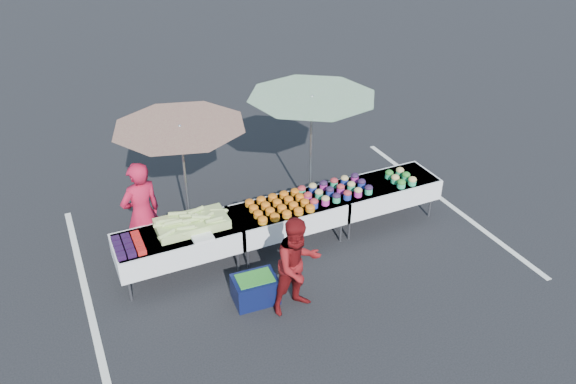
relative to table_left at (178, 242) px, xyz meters
name	(u,v)px	position (x,y,z in m)	size (l,w,h in m)	color
ground	(288,244)	(1.80, 0.00, -0.58)	(80.00, 80.00, 0.00)	black
stripe_left	(87,299)	(-1.40, 0.00, -0.58)	(0.10, 5.00, 0.00)	silver
stripe_right	(444,201)	(5.00, 0.00, -0.58)	(0.10, 5.00, 0.00)	silver
table_left	(178,242)	(0.00, 0.00, 0.00)	(1.86, 0.81, 0.75)	white
table_center	(288,214)	(1.80, 0.00, 0.00)	(1.86, 0.81, 0.75)	white
table_right	(383,190)	(3.60, 0.00, 0.00)	(1.86, 0.81, 0.75)	white
berry_punnets	(128,245)	(-0.71, -0.06, 0.21)	(0.40, 0.54, 0.08)	black
corn_pile	(191,223)	(0.24, 0.04, 0.26)	(1.16, 0.57, 0.26)	#ACD26B
plastic_bags	(203,238)	(0.30, -0.30, 0.19)	(0.30, 0.25, 0.05)	white
carrot_bowls	(280,205)	(1.65, -0.01, 0.22)	(0.95, 0.69, 0.11)	#C57515
potato_cups	(335,190)	(2.65, 0.00, 0.25)	(1.14, 0.58, 0.16)	#203198
bean_baskets	(401,177)	(3.86, -0.10, 0.24)	(0.36, 0.50, 0.15)	#2BAD73
vendor	(142,214)	(-0.37, 0.55, 0.28)	(0.63, 0.41, 1.73)	#B11434
customer	(298,265)	(1.29, -1.41, 0.16)	(0.72, 0.56, 1.48)	maroon
umbrella_left	(181,137)	(0.40, 0.80, 1.31)	(2.27, 2.27, 2.08)	black
umbrella_right	(312,107)	(2.60, 0.80, 1.41)	(2.52, 2.52, 2.20)	black
storage_bin	(255,289)	(0.80, -1.04, -0.37)	(0.65, 0.49, 0.41)	#0B1137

